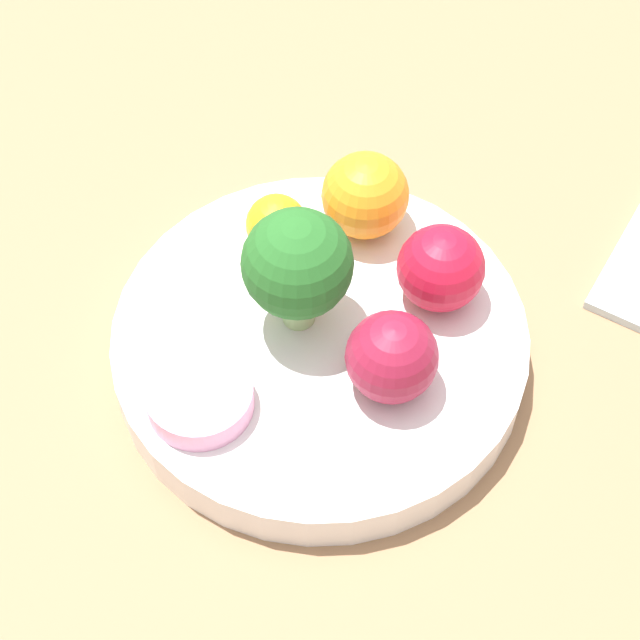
{
  "coord_description": "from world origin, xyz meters",
  "views": [
    {
      "loc": [
        -0.08,
        0.32,
        0.52
      ],
      "look_at": [
        0.0,
        0.0,
        0.06
      ],
      "focal_mm": 60.0,
      "sensor_mm": 36.0,
      "label": 1
    }
  ],
  "objects": [
    {
      "name": "bowl",
      "position": [
        0.0,
        0.0,
        0.03
      ],
      "size": [
        0.22,
        0.22,
        0.03
      ],
      "color": "white",
      "rests_on": "table_surface"
    },
    {
      "name": "broccoli",
      "position": [
        0.01,
        -0.01,
        0.09
      ],
      "size": [
        0.06,
        0.06,
        0.08
      ],
      "color": "#99C17A",
      "rests_on": "bowl"
    },
    {
      "name": "orange_front",
      "position": [
        -0.01,
        -0.08,
        0.07
      ],
      "size": [
        0.05,
        0.05,
        0.05
      ],
      "color": "orange",
      "rests_on": "bowl"
    },
    {
      "name": "table_surface",
      "position": [
        0.0,
        0.0,
        0.01
      ],
      "size": [
        1.2,
        1.2,
        0.02
      ],
      "color": "#936D4C",
      "rests_on": "ground_plane"
    },
    {
      "name": "apple_red",
      "position": [
        -0.06,
        -0.04,
        0.07
      ],
      "size": [
        0.05,
        0.05,
        0.05
      ],
      "color": "#B7142D",
      "rests_on": "bowl"
    },
    {
      "name": "apple_green",
      "position": [
        -0.04,
        0.02,
        0.07
      ],
      "size": [
        0.05,
        0.05,
        0.05
      ],
      "color": "maroon",
      "rests_on": "bowl"
    },
    {
      "name": "ground_plane",
      "position": [
        0.0,
        0.0,
        0.0
      ],
      "size": [
        6.0,
        6.0,
        0.0
      ],
      "primitive_type": "plane",
      "color": "gray"
    },
    {
      "name": "small_cup",
      "position": [
        0.05,
        0.06,
        0.05
      ],
      "size": [
        0.05,
        0.05,
        0.02
      ],
      "color": "#EA9EC6",
      "rests_on": "bowl"
    },
    {
      "name": "orange_back",
      "position": [
        0.04,
        -0.05,
        0.06
      ],
      "size": [
        0.03,
        0.03,
        0.03
      ],
      "color": "orange",
      "rests_on": "bowl"
    }
  ]
}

